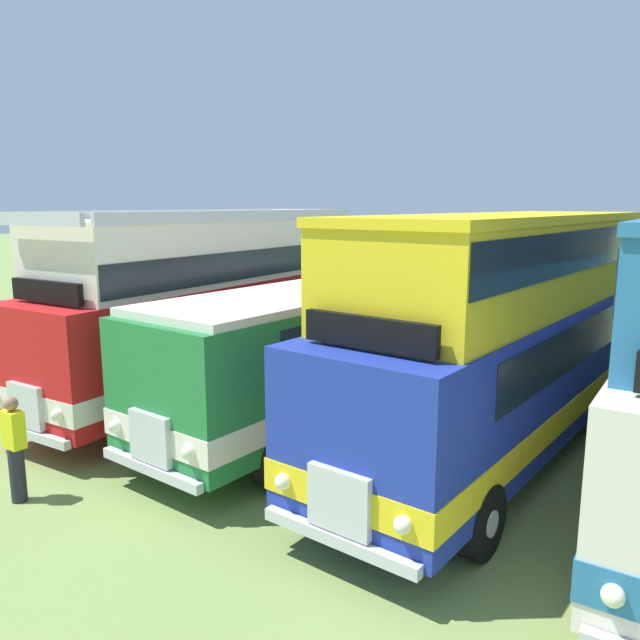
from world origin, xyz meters
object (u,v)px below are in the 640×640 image
object	(u,v)px
bus_first_in_row	(212,300)
bus_third_in_row	(502,328)
bus_second_in_row	(336,342)
marshal_person	(15,448)

from	to	relation	value
bus_first_in_row	bus_third_in_row	bearing A→B (deg)	0.65
bus_first_in_row	bus_second_in_row	size ratio (longest dim) A/B	1.02
bus_first_in_row	bus_second_in_row	distance (m)	3.62
marshal_person	bus_second_in_row	bearing A→B (deg)	70.75
bus_first_in_row	bus_second_in_row	bearing A→B (deg)	0.99
bus_second_in_row	bus_third_in_row	distance (m)	3.64
bus_first_in_row	marshal_person	world-z (taller)	bus_first_in_row
bus_second_in_row	marshal_person	size ratio (longest dim) A/B	5.71
bus_third_in_row	marshal_person	distance (m)	8.43
bus_first_in_row	marshal_person	bearing A→B (deg)	-76.12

